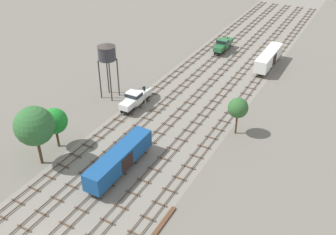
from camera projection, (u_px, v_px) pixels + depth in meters
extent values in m
plane|color=slate|center=(219.00, 74.00, 87.93)|extent=(480.00, 480.00, 0.00)
cube|color=gray|center=(219.00, 74.00, 87.93)|extent=(21.17, 176.00, 0.01)
cube|color=#47382D|center=(184.00, 64.00, 92.36)|extent=(0.07, 126.00, 0.15)
cube|color=#47382D|center=(190.00, 65.00, 91.77)|extent=(0.07, 126.00, 0.15)
cube|color=brown|center=(1.00, 216.00, 50.69)|extent=(2.40, 0.22, 0.14)
cube|color=brown|center=(18.00, 202.00, 52.93)|extent=(2.40, 0.22, 0.14)
cube|color=brown|center=(34.00, 189.00, 55.17)|extent=(2.40, 0.22, 0.14)
cube|color=brown|center=(49.00, 177.00, 57.41)|extent=(2.40, 0.22, 0.14)
cube|color=brown|center=(63.00, 166.00, 59.65)|extent=(2.40, 0.22, 0.14)
cube|color=brown|center=(76.00, 155.00, 61.89)|extent=(2.40, 0.22, 0.14)
cube|color=brown|center=(87.00, 146.00, 64.14)|extent=(2.40, 0.22, 0.14)
cube|color=brown|center=(99.00, 137.00, 66.38)|extent=(2.40, 0.22, 0.14)
cube|color=brown|center=(109.00, 128.00, 68.62)|extent=(2.40, 0.22, 0.14)
cube|color=brown|center=(119.00, 120.00, 70.86)|extent=(2.40, 0.22, 0.14)
cube|color=brown|center=(128.00, 113.00, 73.10)|extent=(2.40, 0.22, 0.14)
cube|color=brown|center=(136.00, 106.00, 75.34)|extent=(2.40, 0.22, 0.14)
cube|color=brown|center=(144.00, 100.00, 77.58)|extent=(2.40, 0.22, 0.14)
cube|color=brown|center=(152.00, 93.00, 79.82)|extent=(2.40, 0.22, 0.14)
cube|color=brown|center=(159.00, 87.00, 82.06)|extent=(2.40, 0.22, 0.14)
cube|color=brown|center=(166.00, 82.00, 84.30)|extent=(2.40, 0.22, 0.14)
cube|color=brown|center=(172.00, 77.00, 86.54)|extent=(2.40, 0.22, 0.14)
cube|color=brown|center=(178.00, 72.00, 88.78)|extent=(2.40, 0.22, 0.14)
cube|color=brown|center=(184.00, 67.00, 91.02)|extent=(2.40, 0.22, 0.14)
cube|color=brown|center=(190.00, 62.00, 93.26)|extent=(2.40, 0.22, 0.14)
cube|color=brown|center=(195.00, 58.00, 95.50)|extent=(2.40, 0.22, 0.14)
cube|color=brown|center=(200.00, 54.00, 97.74)|extent=(2.40, 0.22, 0.14)
cube|color=brown|center=(205.00, 50.00, 99.98)|extent=(2.40, 0.22, 0.14)
cube|color=brown|center=(210.00, 46.00, 102.22)|extent=(2.40, 0.22, 0.14)
cube|color=brown|center=(214.00, 43.00, 104.47)|extent=(2.40, 0.22, 0.14)
cube|color=brown|center=(218.00, 39.00, 106.71)|extent=(2.40, 0.22, 0.14)
cube|color=brown|center=(222.00, 36.00, 108.95)|extent=(2.40, 0.22, 0.14)
cube|color=brown|center=(226.00, 33.00, 111.19)|extent=(2.40, 0.22, 0.14)
cube|color=brown|center=(230.00, 30.00, 113.43)|extent=(2.40, 0.22, 0.14)
cube|color=brown|center=(234.00, 27.00, 115.67)|extent=(2.40, 0.22, 0.14)
cube|color=brown|center=(237.00, 24.00, 117.91)|extent=(2.40, 0.22, 0.14)
cube|color=brown|center=(240.00, 21.00, 120.15)|extent=(2.40, 0.22, 0.14)
cube|color=brown|center=(244.00, 19.00, 122.39)|extent=(2.40, 0.22, 0.14)
cube|color=brown|center=(247.00, 16.00, 124.63)|extent=(2.40, 0.22, 0.14)
cube|color=brown|center=(250.00, 14.00, 126.87)|extent=(2.40, 0.22, 0.14)
cube|color=brown|center=(252.00, 12.00, 129.11)|extent=(2.40, 0.22, 0.14)
cube|color=brown|center=(255.00, 9.00, 131.35)|extent=(2.40, 0.22, 0.14)
cube|color=brown|center=(258.00, 7.00, 133.59)|extent=(2.40, 0.22, 0.14)
cube|color=brown|center=(261.00, 5.00, 135.83)|extent=(2.40, 0.22, 0.14)
cube|color=brown|center=(263.00, 3.00, 138.07)|extent=(2.40, 0.22, 0.14)
cube|color=#47382D|center=(201.00, 67.00, 90.61)|extent=(0.07, 126.00, 0.15)
cube|color=#47382D|center=(206.00, 68.00, 90.02)|extent=(0.07, 126.00, 0.15)
cube|color=brown|center=(24.00, 228.00, 48.94)|extent=(2.40, 0.22, 0.14)
cube|color=brown|center=(41.00, 213.00, 51.18)|extent=(2.40, 0.22, 0.14)
cube|color=brown|center=(57.00, 199.00, 53.42)|extent=(2.40, 0.22, 0.14)
cube|color=brown|center=(71.00, 186.00, 55.66)|extent=(2.40, 0.22, 0.14)
cube|color=brown|center=(85.00, 174.00, 57.91)|extent=(2.40, 0.22, 0.14)
cube|color=brown|center=(97.00, 163.00, 60.15)|extent=(2.40, 0.22, 0.14)
cube|color=brown|center=(109.00, 153.00, 62.39)|extent=(2.40, 0.22, 0.14)
cube|color=brown|center=(119.00, 144.00, 64.63)|extent=(2.40, 0.22, 0.14)
cube|color=brown|center=(129.00, 135.00, 66.87)|extent=(2.40, 0.22, 0.14)
cube|color=brown|center=(138.00, 127.00, 69.11)|extent=(2.40, 0.22, 0.14)
cube|color=brown|center=(147.00, 119.00, 71.35)|extent=(2.40, 0.22, 0.14)
cube|color=brown|center=(155.00, 111.00, 73.59)|extent=(2.40, 0.22, 0.14)
cube|color=brown|center=(163.00, 105.00, 75.83)|extent=(2.40, 0.22, 0.14)
cube|color=brown|center=(170.00, 98.00, 78.07)|extent=(2.40, 0.22, 0.14)
cube|color=brown|center=(177.00, 92.00, 80.31)|extent=(2.40, 0.22, 0.14)
cube|color=brown|center=(183.00, 86.00, 82.55)|extent=(2.40, 0.22, 0.14)
cube|color=brown|center=(190.00, 81.00, 84.79)|extent=(2.40, 0.22, 0.14)
cube|color=brown|center=(195.00, 76.00, 87.03)|extent=(2.40, 0.22, 0.14)
cube|color=brown|center=(201.00, 71.00, 89.27)|extent=(2.40, 0.22, 0.14)
cube|color=brown|center=(206.00, 66.00, 91.51)|extent=(2.40, 0.22, 0.14)
cube|color=brown|center=(211.00, 61.00, 93.75)|extent=(2.40, 0.22, 0.14)
cube|color=brown|center=(216.00, 57.00, 95.99)|extent=(2.40, 0.22, 0.14)
cube|color=brown|center=(220.00, 53.00, 98.24)|extent=(2.40, 0.22, 0.14)
cube|color=brown|center=(225.00, 49.00, 100.48)|extent=(2.40, 0.22, 0.14)
cube|color=brown|center=(229.00, 46.00, 102.72)|extent=(2.40, 0.22, 0.14)
cube|color=brown|center=(233.00, 42.00, 104.96)|extent=(2.40, 0.22, 0.14)
cube|color=brown|center=(237.00, 39.00, 107.20)|extent=(2.40, 0.22, 0.14)
cube|color=brown|center=(240.00, 35.00, 109.44)|extent=(2.40, 0.22, 0.14)
cube|color=brown|center=(244.00, 32.00, 111.68)|extent=(2.40, 0.22, 0.14)
cube|color=brown|center=(247.00, 29.00, 113.92)|extent=(2.40, 0.22, 0.14)
cube|color=brown|center=(251.00, 26.00, 116.16)|extent=(2.40, 0.22, 0.14)
cube|color=brown|center=(254.00, 24.00, 118.40)|extent=(2.40, 0.22, 0.14)
cube|color=brown|center=(257.00, 21.00, 120.64)|extent=(2.40, 0.22, 0.14)
cube|color=brown|center=(260.00, 18.00, 122.88)|extent=(2.40, 0.22, 0.14)
cube|color=brown|center=(262.00, 16.00, 125.12)|extent=(2.40, 0.22, 0.14)
cube|color=brown|center=(265.00, 13.00, 127.36)|extent=(2.40, 0.22, 0.14)
cube|color=brown|center=(268.00, 11.00, 129.60)|extent=(2.40, 0.22, 0.14)
cube|color=brown|center=(270.00, 9.00, 131.84)|extent=(2.40, 0.22, 0.14)
cube|color=brown|center=(273.00, 7.00, 134.08)|extent=(2.40, 0.22, 0.14)
cube|color=brown|center=(275.00, 5.00, 136.33)|extent=(2.40, 0.22, 0.14)
cube|color=#47382D|center=(218.00, 71.00, 88.86)|extent=(0.07, 126.00, 0.15)
cube|color=#47382D|center=(224.00, 72.00, 88.28)|extent=(0.07, 126.00, 0.15)
cube|color=brown|center=(66.00, 225.00, 49.43)|extent=(2.40, 0.22, 0.14)
cube|color=brown|center=(81.00, 210.00, 51.67)|extent=(2.40, 0.22, 0.14)
cube|color=brown|center=(95.00, 196.00, 53.92)|extent=(2.40, 0.22, 0.14)
cube|color=brown|center=(108.00, 184.00, 56.16)|extent=(2.40, 0.22, 0.14)
cube|color=brown|center=(120.00, 172.00, 58.40)|extent=(2.40, 0.22, 0.14)
cube|color=brown|center=(131.00, 161.00, 60.64)|extent=(2.40, 0.22, 0.14)
cube|color=brown|center=(141.00, 151.00, 62.88)|extent=(2.40, 0.22, 0.14)
cube|color=brown|center=(150.00, 142.00, 65.12)|extent=(2.40, 0.22, 0.14)
cube|color=brown|center=(159.00, 133.00, 67.36)|extent=(2.40, 0.22, 0.14)
cube|color=brown|center=(167.00, 125.00, 69.60)|extent=(2.40, 0.22, 0.14)
cube|color=brown|center=(175.00, 117.00, 71.84)|extent=(2.40, 0.22, 0.14)
cube|color=brown|center=(182.00, 110.00, 74.08)|extent=(2.40, 0.22, 0.14)
cube|color=brown|center=(189.00, 103.00, 76.32)|extent=(2.40, 0.22, 0.14)
cube|color=brown|center=(196.00, 97.00, 78.56)|extent=(2.40, 0.22, 0.14)
cube|color=brown|center=(202.00, 91.00, 80.80)|extent=(2.40, 0.22, 0.14)
cube|color=brown|center=(208.00, 85.00, 83.04)|extent=(2.40, 0.22, 0.14)
cube|color=brown|center=(213.00, 80.00, 85.28)|extent=(2.40, 0.22, 0.14)
cube|color=brown|center=(218.00, 74.00, 87.52)|extent=(2.40, 0.22, 0.14)
cube|color=brown|center=(223.00, 70.00, 89.76)|extent=(2.40, 0.22, 0.14)
cube|color=brown|center=(228.00, 65.00, 92.01)|extent=(2.40, 0.22, 0.14)
cube|color=brown|center=(232.00, 61.00, 94.25)|extent=(2.40, 0.22, 0.14)
cube|color=brown|center=(237.00, 56.00, 96.49)|extent=(2.40, 0.22, 0.14)
cube|color=brown|center=(241.00, 52.00, 98.73)|extent=(2.40, 0.22, 0.14)
cube|color=brown|center=(244.00, 48.00, 100.97)|extent=(2.40, 0.22, 0.14)
cube|color=brown|center=(248.00, 45.00, 103.21)|extent=(2.40, 0.22, 0.14)
cube|color=brown|center=(252.00, 41.00, 105.45)|extent=(2.40, 0.22, 0.14)
cube|color=brown|center=(255.00, 38.00, 107.69)|extent=(2.40, 0.22, 0.14)
cube|color=brown|center=(258.00, 35.00, 109.93)|extent=(2.40, 0.22, 0.14)
cube|color=brown|center=(262.00, 32.00, 112.17)|extent=(2.40, 0.22, 0.14)
cube|color=brown|center=(265.00, 29.00, 114.41)|extent=(2.40, 0.22, 0.14)
cube|color=brown|center=(267.00, 26.00, 116.65)|extent=(2.40, 0.22, 0.14)
cube|color=brown|center=(270.00, 23.00, 118.89)|extent=(2.40, 0.22, 0.14)
cube|color=brown|center=(273.00, 20.00, 121.13)|extent=(2.40, 0.22, 0.14)
cube|color=brown|center=(275.00, 18.00, 123.37)|extent=(2.40, 0.22, 0.14)
cube|color=brown|center=(278.00, 15.00, 125.61)|extent=(2.40, 0.22, 0.14)
cube|color=brown|center=(280.00, 13.00, 127.85)|extent=(2.40, 0.22, 0.14)
cube|color=brown|center=(283.00, 11.00, 130.10)|extent=(2.40, 0.22, 0.14)
cube|color=brown|center=(285.00, 8.00, 132.34)|extent=(2.40, 0.22, 0.14)
cube|color=brown|center=(287.00, 6.00, 134.58)|extent=(2.40, 0.22, 0.14)
cube|color=#47382D|center=(236.00, 75.00, 87.11)|extent=(0.07, 126.00, 0.15)
cube|color=#47382D|center=(242.00, 76.00, 86.53)|extent=(0.07, 126.00, 0.15)
cube|color=brown|center=(108.00, 222.00, 49.93)|extent=(2.40, 0.22, 0.14)
cube|color=brown|center=(121.00, 207.00, 52.17)|extent=(2.40, 0.22, 0.14)
cube|color=brown|center=(133.00, 193.00, 54.41)|extent=(2.40, 0.22, 0.14)
cube|color=brown|center=(144.00, 181.00, 56.65)|extent=(2.40, 0.22, 0.14)
cube|color=brown|center=(154.00, 169.00, 58.89)|extent=(2.40, 0.22, 0.14)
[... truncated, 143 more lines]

